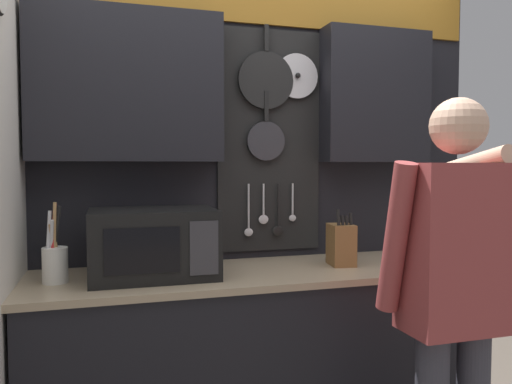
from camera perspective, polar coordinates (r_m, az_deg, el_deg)
name	(u,v)px	position (r m, az deg, el deg)	size (l,w,h in m)	color
base_cabinet_counter	(259,369)	(2.48, 0.37, -19.61)	(2.06, 0.62, 0.94)	black
back_wall_unit	(240,157)	(2.55, -1.81, 3.97)	(2.63, 0.20, 2.39)	black
microwave	(153,243)	(2.22, -11.64, -5.74)	(0.53, 0.38, 0.29)	black
knife_block	(341,244)	(2.47, 9.71, -5.90)	(0.13, 0.16, 0.28)	brown
utensil_crock	(55,260)	(2.23, -22.01, -7.27)	(0.10, 0.10, 0.33)	white
person	(453,283)	(1.99, 21.58, -9.61)	(0.54, 0.65, 1.66)	#383842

